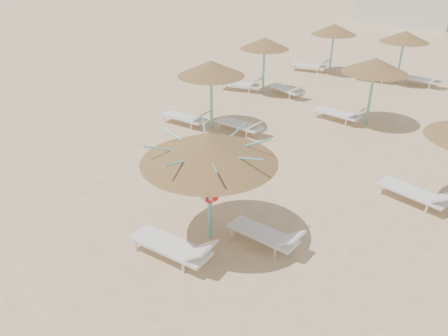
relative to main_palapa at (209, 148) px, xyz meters
The scene contains 6 objects.
ground 2.47m from the main_palapa, 90.46° to the left, with size 120.00×120.00×0.00m, color #DCB886.
main_palapa is the anchor object (origin of this frame).
lounger_main_a 2.38m from the main_palapa, 95.16° to the right, with size 2.18×0.78×0.78m.
lounger_main_b 2.54m from the main_palapa, 22.96° to the left, with size 1.90×0.62×0.69m.
palapa_field 10.78m from the main_palapa, 80.60° to the left, with size 20.17×13.67×2.71m.
service_hut 35.89m from the main_palapa, 99.63° to the left, with size 8.40×4.40×3.25m.
Camera 1 is at (5.59, -7.24, 6.51)m, focal length 35.00 mm.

